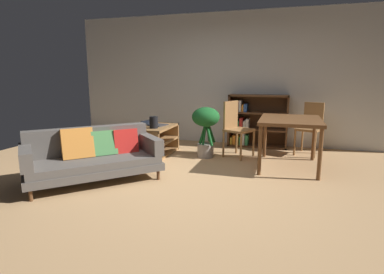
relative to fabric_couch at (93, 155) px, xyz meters
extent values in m
plane|color=tan|center=(1.32, 0.30, -0.36)|extent=(8.16, 8.16, 0.00)
cube|color=silver|center=(1.32, 3.00, 0.99)|extent=(6.80, 0.10, 2.70)
cylinder|color=#56351E|center=(0.84, 0.26, -0.29)|extent=(0.04, 0.04, 0.14)
cylinder|color=#56351E|center=(-0.26, -0.87, -0.29)|extent=(0.04, 0.04, 0.14)
cylinder|color=#56351E|center=(0.37, 0.73, -0.29)|extent=(0.04, 0.04, 0.14)
cylinder|color=#56351E|center=(-0.74, -0.40, -0.29)|extent=(0.04, 0.04, 0.14)
cube|color=#56514C|center=(0.05, -0.07, -0.17)|extent=(1.78, 1.80, 0.10)
cube|color=#56514C|center=(0.05, -0.07, -0.07)|extent=(1.71, 1.72, 0.10)
cube|color=#56514C|center=(-0.17, 0.14, 0.17)|extent=(1.30, 1.32, 0.38)
cube|color=#56514C|center=(0.61, 0.50, 0.09)|extent=(0.64, 0.63, 0.23)
cube|color=#56514C|center=(-0.51, -0.64, 0.09)|extent=(0.64, 0.63, 0.23)
cube|color=orange|center=(-0.17, -0.10, 0.16)|extent=(0.46, 0.47, 0.43)
cube|color=#4C894C|center=(0.07, 0.15, 0.13)|extent=(0.40, 0.40, 0.37)
cube|color=red|center=(0.29, 0.36, 0.14)|extent=(0.39, 0.39, 0.37)
cube|color=olive|center=(0.29, 2.05, -0.09)|extent=(0.45, 0.04, 0.52)
cube|color=olive|center=(0.29, 1.08, -0.09)|extent=(0.45, 0.04, 0.52)
cube|color=olive|center=(0.29, 1.57, -0.10)|extent=(0.45, 0.97, 0.04)
cube|color=olive|center=(0.29, 1.57, 0.15)|extent=(0.45, 1.01, 0.04)
cube|color=olive|center=(0.29, 1.57, -0.34)|extent=(0.45, 0.97, 0.04)
cube|color=#333338|center=(0.28, 1.66, 0.17)|extent=(0.28, 0.35, 0.02)
cube|color=black|center=(0.07, 1.70, 0.21)|extent=(0.26, 0.33, 0.07)
cylinder|color=black|center=(0.30, 1.37, 0.27)|extent=(0.15, 0.15, 0.20)
cylinder|color=slate|center=(0.30, 1.37, 0.31)|extent=(0.08, 0.08, 0.01)
cylinder|color=#9E9389|center=(1.17, 1.64, -0.24)|extent=(0.29, 0.29, 0.24)
cylinder|color=#195623|center=(1.22, 1.62, 0.06)|extent=(0.15, 0.07, 0.35)
cylinder|color=#195623|center=(1.22, 1.74, 0.11)|extent=(0.16, 0.24, 0.49)
cylinder|color=#195623|center=(1.17, 1.77, 0.17)|extent=(0.06, 0.30, 0.59)
cylinder|color=#195623|center=(1.11, 1.67, 0.05)|extent=(0.17, 0.11, 0.36)
cylinder|color=#195623|center=(1.13, 1.61, 0.09)|extent=(0.11, 0.10, 0.43)
cylinder|color=#195623|center=(1.16, 1.59, 0.06)|extent=(0.06, 0.13, 0.36)
cylinder|color=#195623|center=(1.24, 1.57, 0.08)|extent=(0.20, 0.18, 0.42)
ellipsoid|color=#195623|center=(1.17, 1.64, 0.36)|extent=(0.49, 0.49, 0.34)
cylinder|color=brown|center=(2.17, 1.97, 0.01)|extent=(0.06, 0.06, 0.72)
cylinder|color=brown|center=(2.17, 0.88, 0.01)|extent=(0.06, 0.06, 0.72)
cylinder|color=brown|center=(2.97, 1.97, 0.01)|extent=(0.06, 0.06, 0.72)
cylinder|color=brown|center=(2.97, 0.88, 0.01)|extent=(0.06, 0.06, 0.72)
cube|color=brown|center=(2.57, 1.43, 0.39)|extent=(0.91, 1.19, 0.05)
cylinder|color=olive|center=(1.98, 1.93, -0.12)|extent=(0.04, 0.04, 0.46)
cylinder|color=olive|center=(1.80, 1.56, -0.12)|extent=(0.04, 0.04, 0.46)
cylinder|color=olive|center=(1.65, 2.09, -0.12)|extent=(0.04, 0.04, 0.46)
cylinder|color=olive|center=(1.47, 1.72, -0.12)|extent=(0.04, 0.04, 0.46)
cube|color=olive|center=(1.72, 1.82, 0.13)|extent=(0.55, 0.57, 0.04)
cube|color=olive|center=(1.56, 1.90, 0.39)|extent=(0.20, 0.38, 0.48)
cylinder|color=olive|center=(3.01, 2.11, -0.13)|extent=(0.04, 0.04, 0.45)
cylinder|color=olive|center=(2.68, 2.24, -0.13)|extent=(0.04, 0.04, 0.45)
cylinder|color=olive|center=(3.16, 2.51, -0.13)|extent=(0.04, 0.04, 0.45)
cylinder|color=olive|center=(2.83, 2.63, -0.13)|extent=(0.04, 0.04, 0.45)
cube|color=olive|center=(2.92, 2.37, 0.12)|extent=(0.52, 0.56, 0.04)
cube|color=olive|center=(2.99, 2.57, 0.36)|extent=(0.34, 0.16, 0.45)
cube|color=#56351E|center=(1.40, 2.76, 0.17)|extent=(0.04, 0.35, 1.05)
cube|color=#56351E|center=(2.53, 2.76, 0.17)|extent=(0.04, 0.35, 1.05)
cube|color=#56351E|center=(1.96, 2.76, 0.68)|extent=(1.17, 0.35, 0.04)
cube|color=#56351E|center=(1.96, 2.76, -0.34)|extent=(1.17, 0.35, 0.04)
cube|color=#56351E|center=(1.96, 2.92, 0.17)|extent=(1.14, 0.04, 1.05)
cube|color=#56351E|center=(1.96, 2.76, 0.00)|extent=(1.14, 0.34, 0.04)
cube|color=#56351E|center=(1.96, 2.76, 0.34)|extent=(1.14, 0.34, 0.04)
cube|color=gold|center=(1.45, 2.75, -0.25)|extent=(0.04, 0.29, 0.15)
cube|color=orange|center=(1.51, 2.74, -0.22)|extent=(0.05, 0.26, 0.19)
cube|color=gold|center=(1.58, 2.75, -0.23)|extent=(0.05, 0.29, 0.19)
cube|color=#337F47|center=(1.64, 2.73, -0.24)|extent=(0.05, 0.23, 0.16)
cube|color=silver|center=(1.69, 2.74, -0.21)|extent=(0.06, 0.25, 0.23)
cube|color=#337F47|center=(1.76, 2.73, -0.22)|extent=(0.06, 0.23, 0.20)
cube|color=silver|center=(1.45, 2.73, 0.13)|extent=(0.04, 0.23, 0.21)
cube|color=black|center=(1.51, 2.73, 0.14)|extent=(0.07, 0.22, 0.23)
cube|color=#337F47|center=(1.58, 2.75, 0.09)|extent=(0.06, 0.29, 0.15)
cube|color=red|center=(1.64, 2.75, 0.12)|extent=(0.06, 0.30, 0.21)
cube|color=silver|center=(1.71, 2.73, 0.10)|extent=(0.05, 0.23, 0.16)
cube|color=silver|center=(1.77, 2.75, 0.12)|extent=(0.06, 0.28, 0.20)
cube|color=silver|center=(1.45, 2.74, 0.43)|extent=(0.04, 0.27, 0.15)
cube|color=orange|center=(1.50, 2.75, 0.44)|extent=(0.06, 0.30, 0.16)
cube|color=red|center=(1.56, 2.74, 0.46)|extent=(0.04, 0.25, 0.21)
cube|color=silver|center=(1.61, 2.73, 0.47)|extent=(0.05, 0.22, 0.22)
cube|color=orange|center=(1.67, 2.73, 0.43)|extent=(0.04, 0.24, 0.15)
cube|color=#2D5199|center=(1.72, 2.75, 0.44)|extent=(0.06, 0.29, 0.16)
camera|label=1|loc=(2.49, -3.55, 1.06)|focal=28.98mm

